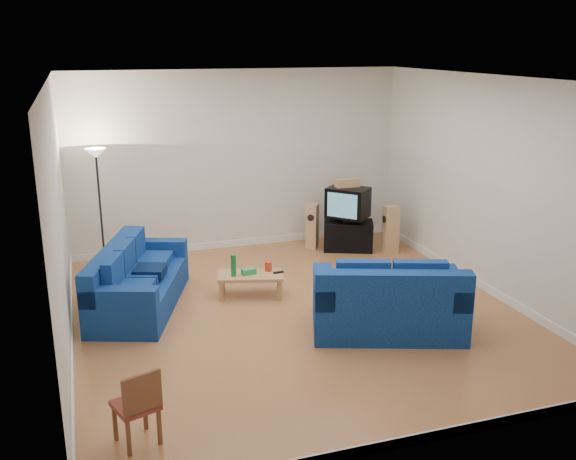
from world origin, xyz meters
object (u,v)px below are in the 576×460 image
object	(u,v)px
coffee_table	(251,277)
television	(348,203)
sofa_loveseat	(388,306)
sofa_three_seat	(136,285)
tv_stand	(348,235)

from	to	relation	value
coffee_table	television	xyz separation A→B (m)	(2.23, 1.57, 0.60)
sofa_loveseat	television	bearing A→B (deg)	94.89
sofa_three_seat	television	xyz separation A→B (m)	(3.88, 1.44, 0.57)
coffee_table	television	bearing A→B (deg)	35.27
sofa_three_seat	television	world-z (taller)	television
coffee_table	tv_stand	distance (m)	2.77
sofa_three_seat	tv_stand	world-z (taller)	sofa_three_seat
television	tv_stand	bearing A→B (deg)	82.88
coffee_table	sofa_three_seat	bearing A→B (deg)	175.45
sofa_loveseat	sofa_three_seat	bearing A→B (deg)	167.22
sofa_loveseat	coffee_table	xyz separation A→B (m)	(-1.37, 1.76, -0.07)
sofa_loveseat	television	size ratio (longest dim) A/B	2.54
coffee_table	tv_stand	bearing A→B (deg)	35.29
coffee_table	sofa_loveseat	bearing A→B (deg)	-52.20
sofa_three_seat	television	distance (m)	4.18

